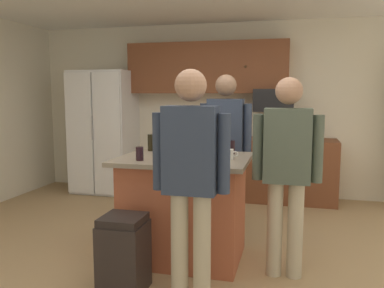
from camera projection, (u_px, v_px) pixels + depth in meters
name	position (u px, v px, depth m)	size (l,w,h in m)	color
floor	(190.00, 266.00, 3.60)	(7.04, 7.04, 0.00)	tan
back_wall	(235.00, 110.00, 6.13)	(6.40, 0.10, 2.60)	beige
cabinet_run_upper	(207.00, 68.00, 5.95)	(2.40, 0.38, 0.75)	brown
cabinet_run_lower	(272.00, 169.00, 5.78)	(1.80, 0.63, 0.90)	brown
refrigerator	(104.00, 132.00, 6.25)	(0.91, 0.76, 1.89)	white
microwave_over_range	(274.00, 100.00, 5.67)	(0.56, 0.40, 0.32)	black
kitchen_island	(184.00, 207.00, 3.74)	(1.19, 0.93, 0.97)	#AD5638
person_guest_left	(287.00, 164.00, 3.29)	(0.57, 0.22, 1.68)	tan
person_guest_right	(191.00, 171.00, 2.85)	(0.57, 0.23, 1.72)	tan
person_guest_by_door	(225.00, 142.00, 4.36)	(0.57, 0.23, 1.75)	#383842
glass_dark_ale	(206.00, 153.00, 3.36)	(0.07, 0.07, 0.17)	black
glass_stout_tall	(231.00, 147.00, 3.86)	(0.07, 0.07, 0.13)	black
mug_blue_stoneware	(162.00, 157.00, 3.39)	(0.12, 0.08, 0.09)	#4C6B99
glass_short_whisky	(171.00, 144.00, 3.94)	(0.06, 0.06, 0.17)	black
glass_pilsner	(151.00, 143.00, 4.06)	(0.07, 0.07, 0.17)	black
mug_ceramic_white	(229.00, 154.00, 3.54)	(0.12, 0.08, 0.09)	white
tumbler_amber	(140.00, 154.00, 3.48)	(0.07, 0.07, 0.12)	black
serving_tray	(196.00, 155.00, 3.64)	(0.44, 0.30, 0.04)	#B7B7BC
trash_bin	(124.00, 254.00, 3.11)	(0.34, 0.34, 0.61)	black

